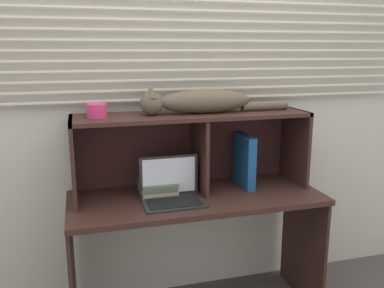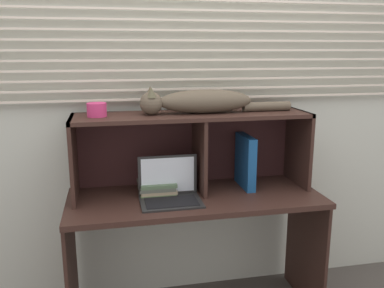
# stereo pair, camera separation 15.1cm
# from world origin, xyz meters

# --- Properties ---
(back_panel_with_blinds) EXTENTS (4.40, 0.08, 2.50)m
(back_panel_with_blinds) POSITION_xyz_m (0.00, 0.55, 1.26)
(back_panel_with_blinds) COLOR beige
(back_panel_with_blinds) RESTS_ON ground
(desk) EXTENTS (1.41, 0.56, 0.74)m
(desk) POSITION_xyz_m (0.00, 0.23, 0.60)
(desk) COLOR #37211B
(desk) RESTS_ON ground
(hutch_shelf_unit) EXTENTS (1.33, 0.34, 0.45)m
(hutch_shelf_unit) POSITION_xyz_m (0.01, 0.36, 1.06)
(hutch_shelf_unit) COLOR #37211B
(hutch_shelf_unit) RESTS_ON desk
(cat) EXTENTS (0.87, 0.16, 0.15)m
(cat) POSITION_xyz_m (0.05, 0.33, 1.26)
(cat) COLOR brown
(cat) RESTS_ON hutch_shelf_unit
(laptop) EXTENTS (0.33, 0.23, 0.23)m
(laptop) POSITION_xyz_m (-0.15, 0.19, 0.79)
(laptop) COLOR #242424
(laptop) RESTS_ON desk
(binder_upright) EXTENTS (0.05, 0.25, 0.31)m
(binder_upright) POSITION_xyz_m (0.32, 0.33, 0.90)
(binder_upright) COLOR #184D8A
(binder_upright) RESTS_ON desk
(book_stack) EXTENTS (0.21, 0.23, 0.07)m
(book_stack) POSITION_xyz_m (-0.21, 0.34, 0.78)
(book_stack) COLOR #516641
(book_stack) RESTS_ON desk
(small_basket) EXTENTS (0.10, 0.10, 0.07)m
(small_basket) POSITION_xyz_m (-0.52, 0.33, 1.23)
(small_basket) COLOR #D33570
(small_basket) RESTS_ON hutch_shelf_unit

